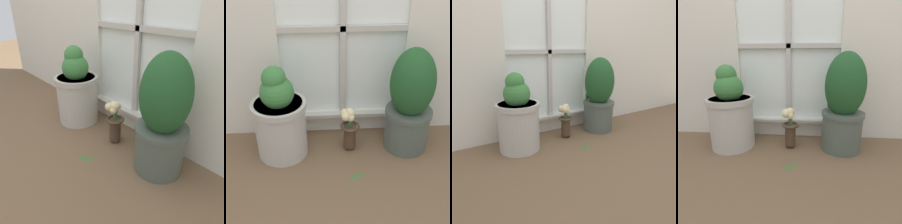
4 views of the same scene
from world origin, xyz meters
The scene contains 5 objects.
ground_plane centered at (0.00, 0.00, 0.00)m, with size 10.00×10.00×0.00m, color brown.
potted_plant_left centered at (-0.41, 0.34, 0.26)m, with size 0.34×0.34×0.61m.
potted_plant_right centered at (0.41, 0.35, 0.34)m, with size 0.30×0.30×0.70m.
flower_vase centered at (0.03, 0.35, 0.18)m, with size 0.13×0.13×0.31m.
fallen_leaf centered at (0.05, 0.08, 0.00)m, with size 0.12×0.10×0.01m.
Camera 2 is at (-0.15, -1.28, 1.33)m, focal length 50.00 mm.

